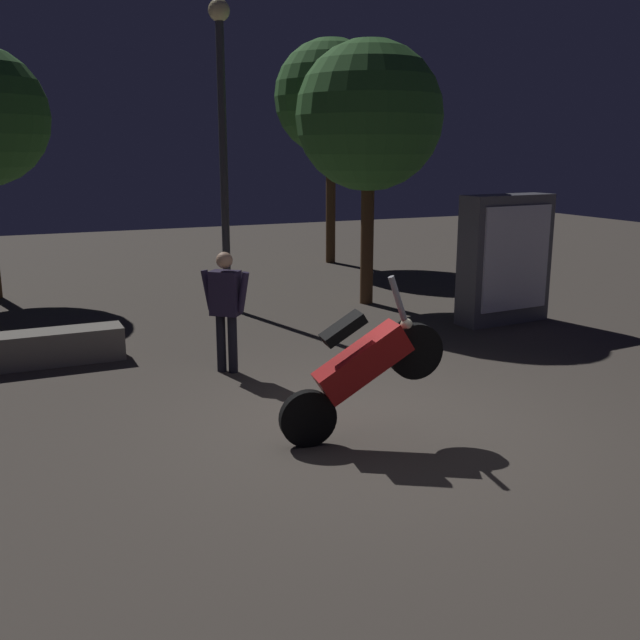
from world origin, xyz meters
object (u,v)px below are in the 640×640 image
object	(u,v)px
streetlamp_near	(222,120)
motorcycle_red_foreground	(362,367)
person_rider_beside	(226,302)
kiosk_billboard	(505,259)

from	to	relation	value
streetlamp_near	motorcycle_red_foreground	bearing A→B (deg)	-95.28
person_rider_beside	streetlamp_near	world-z (taller)	streetlamp_near
motorcycle_red_foreground	streetlamp_near	distance (m)	6.87
motorcycle_red_foreground	person_rider_beside	world-z (taller)	motorcycle_red_foreground
person_rider_beside	kiosk_billboard	size ratio (longest dim) A/B	0.74
motorcycle_red_foreground	kiosk_billboard	size ratio (longest dim) A/B	0.79
motorcycle_red_foreground	streetlamp_near	bearing A→B (deg)	92.39
motorcycle_red_foreground	person_rider_beside	size ratio (longest dim) A/B	1.06
kiosk_billboard	person_rider_beside	bearing A→B (deg)	4.79
person_rider_beside	streetlamp_near	distance (m)	4.51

